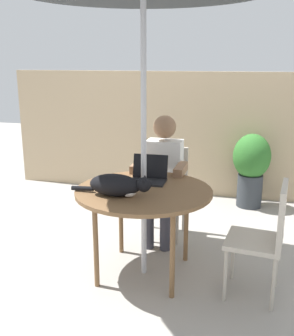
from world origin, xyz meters
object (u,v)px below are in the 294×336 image
(chair_empty, at_px, (267,232))
(laptop, at_px, (149,174))
(person_seated, at_px, (163,172))
(cat, at_px, (118,185))
(potted_plant_near_fence, at_px, (251,165))
(patio_table, at_px, (144,196))
(chair_occupied, at_px, (166,184))

(chair_empty, distance_m, laptop, 1.07)
(person_seated, xyz_separation_m, cat, (-0.14, -0.89, 0.13))
(chair_empty, relative_size, potted_plant_near_fence, 1.00)
(chair_empty, bearing_deg, person_seated, 140.57)
(patio_table, height_order, laptop, laptop)
(chair_empty, distance_m, potted_plant_near_fence, 1.98)
(person_seated, relative_size, cat, 1.89)
(chair_empty, bearing_deg, cat, -174.78)
(person_seated, bearing_deg, chair_occupied, 90.00)
(cat, bearing_deg, chair_empty, 5.22)
(person_seated, relative_size, potted_plant_near_fence, 1.38)
(patio_table, distance_m, laptop, 0.27)
(chair_occupied, distance_m, chair_empty, 1.35)
(laptop, bearing_deg, patio_table, -85.29)
(patio_table, distance_m, cat, 0.29)
(chair_empty, xyz_separation_m, cat, (-1.10, -0.10, 0.30))
(chair_occupied, xyz_separation_m, cat, (-0.14, -1.05, 0.30))
(cat, relative_size, potted_plant_near_fence, 0.73)
(potted_plant_near_fence, bearing_deg, chair_empty, -85.90)
(chair_occupied, distance_m, cat, 1.10)
(laptop, bearing_deg, chair_occupied, 88.13)
(patio_table, xyz_separation_m, potted_plant_near_fence, (0.82, 1.87, -0.16))
(chair_empty, bearing_deg, laptop, 160.66)
(chair_occupied, xyz_separation_m, chair_empty, (0.96, -0.95, 0.00))
(chair_occupied, bearing_deg, laptop, -91.87)
(chair_occupied, bearing_deg, potted_plant_near_fence, 51.54)
(patio_table, height_order, chair_empty, chair_empty)
(laptop, xyz_separation_m, potted_plant_near_fence, (0.84, 1.63, -0.28))
(chair_empty, xyz_separation_m, person_seated, (-0.96, 0.79, 0.17))
(chair_occupied, xyz_separation_m, potted_plant_near_fence, (0.82, 1.03, -0.01))
(patio_table, xyz_separation_m, cat, (-0.14, -0.21, 0.14))
(chair_occupied, relative_size, cat, 1.37)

